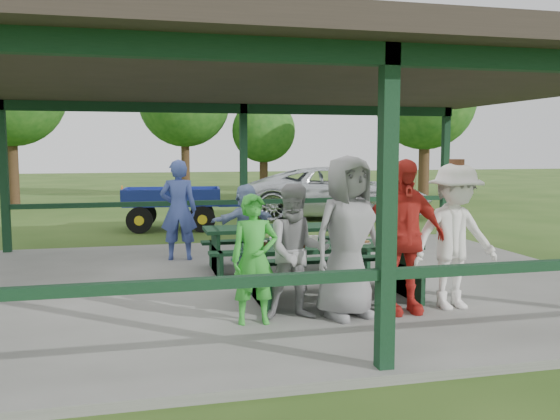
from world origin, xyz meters
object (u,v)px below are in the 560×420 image
object	(u,v)px
picnic_table_near	(332,265)
contestant_red	(402,236)
contestant_grey_left	(297,252)
contestant_white_fedora	(454,236)
pickup_truck	(338,192)
farm_trailer	(172,207)
spectator_grey	(351,217)
contestant_green	(254,259)
picnic_table_far	(287,242)
spectator_lblue	(246,222)
contestant_grey_mid	(348,237)
spectator_blue	(179,210)

from	to	relation	value
picnic_table_near	contestant_red	size ratio (longest dim) A/B	1.25
contestant_grey_left	contestant_white_fedora	xyz separation A→B (m)	(2.09, -0.01, 0.12)
pickup_truck	farm_trailer	distance (m)	5.35
spectator_grey	pickup_truck	world-z (taller)	spectator_grey
spectator_grey	contestant_green	bearing A→B (deg)	38.04
picnic_table_far	contestant_grey_left	size ratio (longest dim) A/B	1.69
contestant_red	picnic_table_near	bearing A→B (deg)	125.20
contestant_red	spectator_lblue	size ratio (longest dim) A/B	1.36
contestant_green	spectator_lblue	distance (m)	3.95
picnic_table_near	contestant_grey_mid	world-z (taller)	contestant_grey_mid
spectator_lblue	picnic_table_far	bearing A→B (deg)	94.05
contestant_green	contestant_grey_left	distance (m)	0.54
picnic_table_near	contestant_grey_mid	bearing A→B (deg)	-96.85
picnic_table_near	contestant_grey_left	size ratio (longest dim) A/B	1.47
contestant_red	pickup_truck	bearing A→B (deg)	75.17
contestant_white_fedora	spectator_grey	xyz separation A→B (m)	(-0.08, 3.60, -0.15)
contestant_red	spectator_blue	bearing A→B (deg)	120.30
contestant_grey_left	spectator_blue	xyz separation A→B (m)	(-1.13, 4.22, 0.11)
pickup_truck	contestant_green	bearing A→B (deg)	170.17
contestant_red	spectator_lblue	world-z (taller)	contestant_red
picnic_table_near	pickup_truck	xyz separation A→B (m)	(3.45, 9.75, 0.22)
picnic_table_near	farm_trailer	xyz separation A→B (m)	(-1.70, 8.30, 0.02)
contestant_grey_left	picnic_table_far	bearing A→B (deg)	81.56
picnic_table_near	spectator_grey	xyz separation A→B (m)	(1.28, 2.75, 0.32)
contestant_green	spectator_grey	distance (m)	4.46
contestant_green	spectator_grey	world-z (taller)	spectator_grey
contestant_white_fedora	pickup_truck	distance (m)	10.81
farm_trailer	spectator_blue	bearing A→B (deg)	-86.03
contestant_grey_left	pickup_truck	distance (m)	11.39
contestant_green	contestant_grey_mid	size ratio (longest dim) A/B	0.78
spectator_blue	farm_trailer	world-z (taller)	spectator_blue
farm_trailer	spectator_lblue	bearing A→B (deg)	-73.16
picnic_table_far	contestant_grey_mid	xyz separation A→B (m)	(0.03, -2.91, 0.51)
contestant_green	pickup_truck	bearing A→B (deg)	70.03
spectator_grey	spectator_lblue	bearing A→B (deg)	-24.27
picnic_table_near	contestant_white_fedora	bearing A→B (deg)	-32.29
contestant_grey_left	farm_trailer	world-z (taller)	contestant_grey_left
picnic_table_near	contestant_grey_mid	distance (m)	1.05
farm_trailer	contestant_red	bearing A→B (deg)	-70.02
picnic_table_near	spectator_lblue	world-z (taller)	spectator_lblue
pickup_truck	farm_trailer	size ratio (longest dim) A/B	1.66
contestant_white_fedora	picnic_table_near	bearing A→B (deg)	144.47
pickup_truck	spectator_grey	bearing A→B (deg)	176.82
spectator_blue	farm_trailer	distance (m)	4.95
contestant_green	picnic_table_far	bearing A→B (deg)	72.70
picnic_table_far	spectator_lblue	xyz separation A→B (m)	(-0.53, 0.99, 0.23)
contestant_white_fedora	pickup_truck	bearing A→B (deg)	75.63
contestant_green	farm_trailer	world-z (taller)	contestant_green
pickup_truck	spectator_lblue	bearing A→B (deg)	162.71
contestant_white_fedora	spectator_lblue	xyz separation A→B (m)	(-2.02, 3.85, -0.23)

